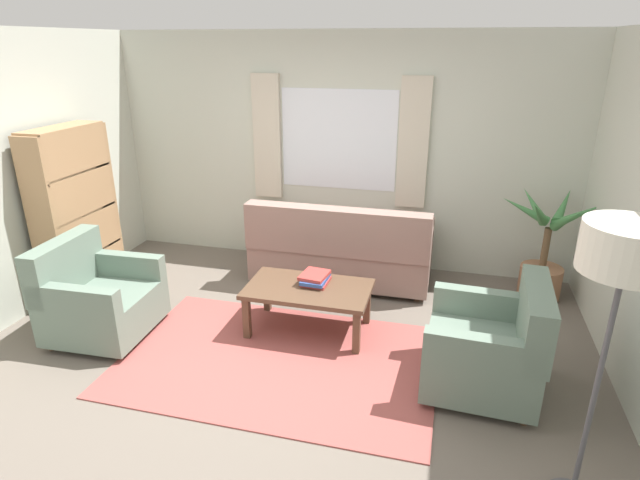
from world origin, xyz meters
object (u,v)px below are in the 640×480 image
(couch, at_px, (341,251))
(bookshelf, at_px, (81,220))
(book_stack_on_table, at_px, (315,278))
(coffee_table, at_px, (308,293))
(armchair_left, at_px, (97,298))
(standing_lamp, at_px, (624,267))
(armchair_right, at_px, (491,348))
(potted_plant, at_px, (543,258))

(couch, xyz_separation_m, bookshelf, (-2.52, -0.85, 0.41))
(book_stack_on_table, bearing_deg, coffee_table, -110.83)
(bookshelf, bearing_deg, armchair_left, 41.87)
(book_stack_on_table, xyz_separation_m, standing_lamp, (1.93, -1.53, 0.99))
(armchair_right, distance_m, bookshelf, 4.08)
(armchair_right, relative_size, coffee_table, 0.80)
(armchair_left, xyz_separation_m, standing_lamp, (3.77, -0.92, 1.12))
(couch, height_order, bookshelf, bookshelf)
(armchair_right, xyz_separation_m, bookshelf, (-4.00, 0.69, 0.42))
(armchair_right, bearing_deg, couch, -133.38)
(coffee_table, bearing_deg, book_stack_on_table, 69.17)
(couch, distance_m, armchair_right, 2.13)
(book_stack_on_table, bearing_deg, bookshelf, 177.10)
(couch, bearing_deg, book_stack_on_table, 88.69)
(couch, height_order, armchair_right, couch)
(couch, relative_size, armchair_right, 2.16)
(armchair_left, relative_size, bookshelf, 0.51)
(couch, bearing_deg, potted_plant, -175.79)
(potted_plant, bearing_deg, book_stack_on_table, -151.48)
(book_stack_on_table, height_order, bookshelf, bookshelf)
(couch, xyz_separation_m, coffee_table, (-0.06, -1.07, 0.01))
(standing_lamp, bearing_deg, armchair_left, 166.29)
(coffee_table, bearing_deg, armchair_right, -16.89)
(coffee_table, bearing_deg, bookshelf, 174.79)
(armchair_right, relative_size, potted_plant, 0.73)
(armchair_left, relative_size, coffee_table, 0.80)
(potted_plant, bearing_deg, couch, -175.79)
(coffee_table, bearing_deg, couch, 86.82)
(armchair_left, distance_m, armchair_right, 3.34)
(book_stack_on_table, distance_m, potted_plant, 2.36)
(couch, height_order, armchair_left, couch)
(couch, xyz_separation_m, potted_plant, (2.05, 0.15, 0.07))
(armchair_left, distance_m, bookshelf, 1.08)
(armchair_left, distance_m, book_stack_on_table, 1.94)
(potted_plant, relative_size, standing_lamp, 0.71)
(bookshelf, xyz_separation_m, standing_lamp, (4.43, -1.66, 0.69))
(couch, relative_size, book_stack_on_table, 6.16)
(couch, xyz_separation_m, armchair_left, (-1.86, -1.59, -0.01))
(book_stack_on_table, distance_m, bookshelf, 2.52)
(book_stack_on_table, bearing_deg, standing_lamp, -38.39)
(potted_plant, xyz_separation_m, standing_lamp, (-0.14, -2.66, 1.03))
(coffee_table, relative_size, bookshelf, 0.64)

